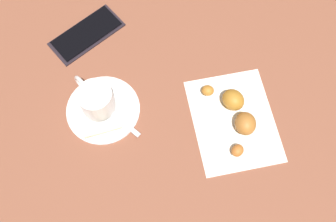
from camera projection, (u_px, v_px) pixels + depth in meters
ground_plane at (171, 124)px, 0.73m from camera, size 1.80×1.80×0.00m
saucer at (103, 109)px, 0.73m from camera, size 0.14×0.14×0.01m
espresso_cup at (96, 99)px, 0.70m from camera, size 0.07×0.09×0.06m
teaspoon at (103, 105)px, 0.73m from camera, size 0.10×0.11×0.01m
sugar_packet at (102, 128)px, 0.71m from camera, size 0.07×0.03×0.01m
napkin at (234, 120)px, 0.73m from camera, size 0.16×0.20×0.00m
croissant at (237, 113)px, 0.71m from camera, size 0.09×0.15×0.04m
cell_phone at (87, 34)px, 0.80m from camera, size 0.17×0.14×0.01m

